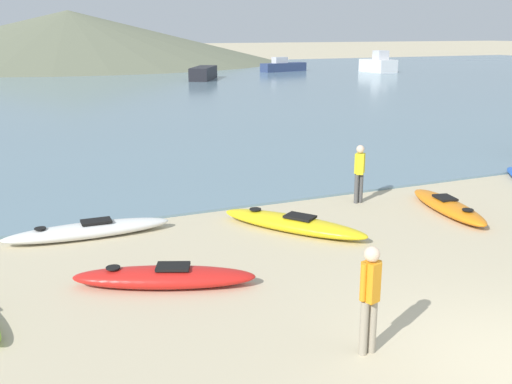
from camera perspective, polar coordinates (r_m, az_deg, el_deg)
bay_water at (r=49.02m, az=-17.09°, el=9.41°), size 160.00×70.00×0.06m
far_hill_midleft at (r=90.55m, az=-17.35°, el=13.96°), size 58.90×58.90×7.08m
kayak_on_sand_3 at (r=15.55m, az=17.79°, el=-1.30°), size 1.36×3.25×0.37m
kayak_on_sand_4 at (r=10.74m, az=-8.73°, el=-8.01°), size 3.24×1.93×0.40m
kayak_on_sand_5 at (r=13.49m, az=3.52°, el=-3.01°), size 2.66×3.42×0.39m
kayak_on_sand_6 at (r=13.54m, az=-15.67°, el=-3.52°), size 3.58×0.76×0.38m
person_near_foreground at (r=8.41m, az=10.80°, el=-9.46°), size 0.32×0.26×1.58m
person_near_waterline at (r=15.70m, az=9.82°, el=2.07°), size 0.31×0.27×1.53m
moored_boat_1 at (r=55.48m, az=-5.03°, el=11.21°), size 4.19×5.65×1.12m
moored_boat_3 at (r=66.29m, az=11.56°, el=11.80°), size 2.16×4.07×2.26m
moored_boat_4 at (r=66.31m, az=2.60°, el=11.87°), size 5.62×2.54×1.54m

